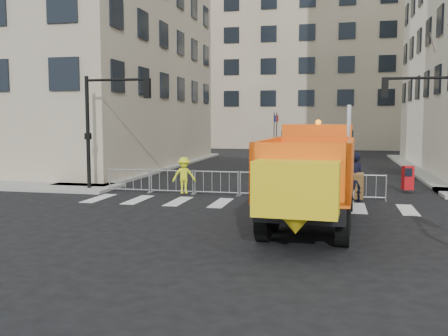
% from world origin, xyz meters
% --- Properties ---
extents(ground, '(120.00, 120.00, 0.00)m').
position_xyz_m(ground, '(0.00, 0.00, 0.00)').
color(ground, black).
rests_on(ground, ground).
extents(sidewalk_back, '(64.00, 5.00, 0.15)m').
position_xyz_m(sidewalk_back, '(0.00, 8.50, 0.07)').
color(sidewalk_back, gray).
rests_on(sidewalk_back, ground).
extents(building_far, '(30.00, 18.00, 24.00)m').
position_xyz_m(building_far, '(0.00, 52.00, 12.00)').
color(building_far, tan).
rests_on(building_far, ground).
extents(traffic_light_left, '(0.18, 0.18, 5.40)m').
position_xyz_m(traffic_light_left, '(-8.00, 7.50, 2.70)').
color(traffic_light_left, black).
rests_on(traffic_light_left, ground).
extents(crowd_barriers, '(12.60, 0.60, 1.10)m').
position_xyz_m(crowd_barriers, '(-0.75, 7.60, 0.55)').
color(crowd_barriers, '#9EA0A5').
rests_on(crowd_barriers, ground).
extents(plow_truck, '(3.30, 10.08, 3.87)m').
position_xyz_m(plow_truck, '(2.70, 1.89, 1.72)').
color(plow_truck, black).
rests_on(plow_truck, ground).
extents(cop_a, '(0.89, 0.77, 2.05)m').
position_xyz_m(cop_a, '(4.19, 7.00, 1.03)').
color(cop_a, black).
rests_on(cop_a, ground).
extents(cop_b, '(0.93, 0.73, 1.86)m').
position_xyz_m(cop_b, '(2.07, 6.97, 0.93)').
color(cop_b, black).
rests_on(cop_b, ground).
extents(cop_c, '(1.21, 0.90, 1.90)m').
position_xyz_m(cop_c, '(3.34, 5.80, 0.95)').
color(cop_c, black).
rests_on(cop_c, ground).
extents(worker, '(1.18, 0.96, 1.59)m').
position_xyz_m(worker, '(-3.07, 6.80, 0.94)').
color(worker, yellow).
rests_on(worker, sidewalk_back).
extents(newspaper_box, '(0.54, 0.50, 1.10)m').
position_xyz_m(newspaper_box, '(6.69, 10.17, 0.70)').
color(newspaper_box, red).
rests_on(newspaper_box, sidewalk_back).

